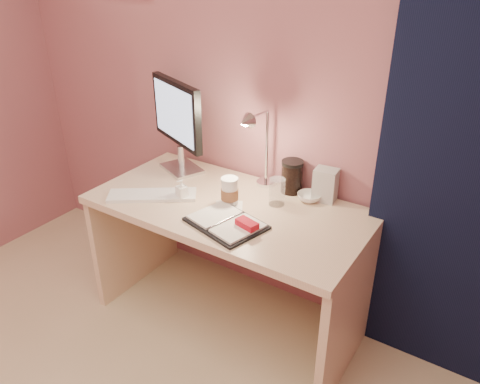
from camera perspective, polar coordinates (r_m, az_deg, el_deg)
The scene contains 13 objects.
room at distance 2.13m, azimuth 25.42°, elevation 4.85°, with size 3.50×3.50×3.50m.
desk at distance 2.50m, azimuth -0.42°, elevation -5.35°, with size 1.40×0.70×0.73m.
monitor at distance 2.61m, azimuth -7.50°, elevation 8.90°, with size 0.46×0.25×0.52m.
keyboard at distance 2.44m, azimuth -10.64°, elevation -0.38°, with size 0.45×0.13×0.02m, color white.
planner at distance 2.15m, azimuth -1.50°, elevation -3.75°, with size 0.39×0.33×0.05m.
paper_a at distance 2.30m, azimuth -1.38°, elevation -1.88°, with size 0.13×0.13×0.00m, color white.
coffee_cup at distance 2.31m, azimuth -1.27°, elevation 0.02°, with size 0.09×0.09×0.14m.
clear_cup at distance 2.31m, azimuth 4.53°, elevation 0.02°, with size 0.08×0.08×0.14m, color white.
bowl at distance 2.38m, azimuth 8.43°, elevation -0.62°, with size 0.12×0.12×0.04m, color white.
lotion_bottle at distance 2.37m, azimuth -7.11°, elevation 0.27°, with size 0.05×0.05×0.11m, color white.
dark_jar at distance 2.44m, azimuth 6.33°, elevation 1.70°, with size 0.11×0.11×0.16m, color black.
product_box at distance 2.37m, azimuth 10.37°, elevation 0.87°, with size 0.11×0.09×0.17m, color #B9B8B4.
desk_lamp at distance 2.33m, azimuth 2.25°, elevation 5.92°, with size 0.12×0.27×0.44m.
Camera 1 is at (1.16, -0.30, 1.86)m, focal length 35.00 mm.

